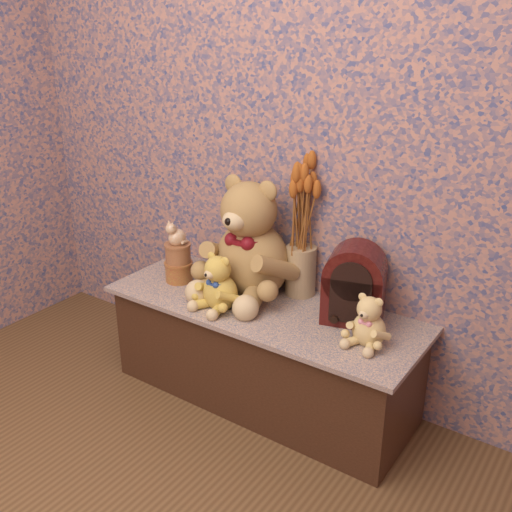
{
  "coord_description": "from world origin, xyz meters",
  "views": [
    {
      "loc": [
        1.23,
        -0.58,
        1.59
      ],
      "look_at": [
        0.0,
        1.2,
        0.69
      ],
      "focal_mm": 41.73,
      "sensor_mm": 36.0,
      "label": 1
    }
  ],
  "objects": [
    {
      "name": "cathedral_radio",
      "position": [
        0.36,
        1.36,
        0.61
      ],
      "size": [
        0.27,
        0.22,
        0.32
      ],
      "primitive_type": null,
      "rotation": [
        0.0,
        0.0,
        0.28
      ],
      "color": "#380A0A",
      "rests_on": "display_shelf"
    },
    {
      "name": "teddy_medium",
      "position": [
        -0.14,
        1.15,
        0.58
      ],
      "size": [
        0.23,
        0.26,
        0.25
      ],
      "primitive_type": null,
      "rotation": [
        0.0,
        0.0,
        -0.14
      ],
      "color": "gold",
      "rests_on": "display_shelf"
    },
    {
      "name": "ceramic_vase",
      "position": [
        0.07,
        1.44,
        0.56
      ],
      "size": [
        0.15,
        0.15,
        0.22
      ],
      "primitive_type": "cylinder",
      "rotation": [
        0.0,
        0.0,
        0.18
      ],
      "color": "tan",
      "rests_on": "display_shelf"
    },
    {
      "name": "display_shelf",
      "position": [
        0.0,
        1.25,
        0.23
      ],
      "size": [
        1.36,
        0.51,
        0.45
      ],
      "primitive_type": "cube",
      "color": "navy",
      "rests_on": "ground"
    },
    {
      "name": "teddy_large",
      "position": [
        -0.12,
        1.35,
        0.73
      ],
      "size": [
        0.44,
        0.52,
        0.55
      ],
      "primitive_type": null,
      "rotation": [
        0.0,
        0.0,
        -0.0
      ],
      "color": "#AB7842",
      "rests_on": "display_shelf"
    },
    {
      "name": "biscuit_tin_lower",
      "position": [
        -0.45,
        1.24,
        0.5
      ],
      "size": [
        0.15,
        0.15,
        0.09
      ],
      "primitive_type": "cylinder",
      "rotation": [
        0.0,
        0.0,
        0.26
      ],
      "color": "#B08933",
      "rests_on": "display_shelf"
    },
    {
      "name": "dried_stalks",
      "position": [
        0.07,
        1.44,
        0.87
      ],
      "size": [
        0.27,
        0.27,
        0.41
      ],
      "primitive_type": null,
      "rotation": [
        0.0,
        0.0,
        0.33
      ],
      "color": "#AF541C",
      "rests_on": "ceramic_vase"
    },
    {
      "name": "cat_figurine",
      "position": [
        -0.45,
        1.24,
        0.69
      ],
      "size": [
        0.11,
        0.11,
        0.12
      ],
      "primitive_type": null,
      "rotation": [
        0.0,
        0.0,
        -0.28
      ],
      "color": "silver",
      "rests_on": "biscuit_tin_upper"
    },
    {
      "name": "biscuit_tin_upper",
      "position": [
        -0.45,
        1.24,
        0.59
      ],
      "size": [
        0.13,
        0.13,
        0.09
      ],
      "primitive_type": "cylinder",
      "rotation": [
        0.0,
        0.0,
        -0.14
      ],
      "color": "tan",
      "rests_on": "biscuit_tin_lower"
    },
    {
      "name": "teddy_small",
      "position": [
        0.49,
        1.23,
        0.56
      ],
      "size": [
        0.18,
        0.21,
        0.21
      ],
      "primitive_type": null,
      "rotation": [
        0.0,
        0.0,
        -0.08
      ],
      "color": "#E3BF6B",
      "rests_on": "display_shelf"
    }
  ]
}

